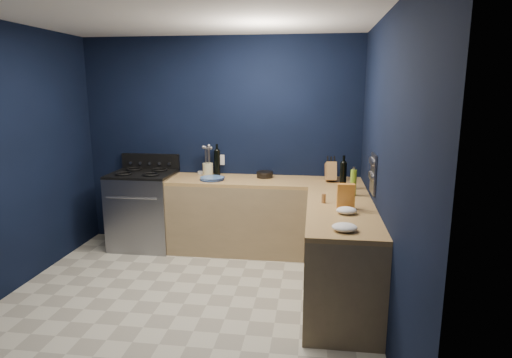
% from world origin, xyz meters
% --- Properties ---
extents(floor, '(3.50, 3.50, 0.02)m').
position_xyz_m(floor, '(0.00, 0.00, -0.01)').
color(floor, '#B8B4A0').
rests_on(floor, ground).
extents(ceiling, '(3.50, 3.50, 0.02)m').
position_xyz_m(ceiling, '(0.00, 0.00, 2.61)').
color(ceiling, silver).
rests_on(ceiling, ground).
extents(wall_back, '(3.50, 0.02, 2.60)m').
position_xyz_m(wall_back, '(0.00, 1.76, 1.30)').
color(wall_back, black).
rests_on(wall_back, ground).
extents(wall_right, '(0.02, 3.50, 2.60)m').
position_xyz_m(wall_right, '(1.76, 0.00, 1.30)').
color(wall_right, black).
rests_on(wall_right, ground).
extents(wall_front, '(3.50, 0.02, 2.60)m').
position_xyz_m(wall_front, '(0.00, -1.76, 1.30)').
color(wall_front, black).
rests_on(wall_front, ground).
extents(cab_back, '(2.30, 0.63, 0.86)m').
position_xyz_m(cab_back, '(0.60, 1.44, 0.43)').
color(cab_back, '#917953').
rests_on(cab_back, floor).
extents(top_back, '(2.30, 0.63, 0.04)m').
position_xyz_m(top_back, '(0.60, 1.44, 0.88)').
color(top_back, olive).
rests_on(top_back, cab_back).
extents(cab_right, '(0.63, 1.67, 0.86)m').
position_xyz_m(cab_right, '(1.44, 0.29, 0.43)').
color(cab_right, '#917953').
rests_on(cab_right, floor).
extents(top_right, '(0.63, 1.67, 0.04)m').
position_xyz_m(top_right, '(1.44, 0.29, 0.88)').
color(top_right, olive).
rests_on(top_right, cab_right).
extents(gas_range, '(0.76, 0.66, 0.92)m').
position_xyz_m(gas_range, '(-0.93, 1.42, 0.46)').
color(gas_range, gray).
rests_on(gas_range, floor).
extents(oven_door, '(0.59, 0.02, 0.42)m').
position_xyz_m(oven_door, '(-0.93, 1.10, 0.45)').
color(oven_door, black).
rests_on(oven_door, gas_range).
extents(cooktop, '(0.76, 0.66, 0.03)m').
position_xyz_m(cooktop, '(-0.93, 1.42, 0.94)').
color(cooktop, black).
rests_on(cooktop, gas_range).
extents(backguard, '(0.76, 0.06, 0.20)m').
position_xyz_m(backguard, '(-0.93, 1.72, 1.04)').
color(backguard, black).
rests_on(backguard, gas_range).
extents(spice_panel, '(0.02, 0.28, 0.38)m').
position_xyz_m(spice_panel, '(1.74, 0.55, 1.18)').
color(spice_panel, gray).
rests_on(spice_panel, wall_right).
extents(wall_outlet, '(0.09, 0.02, 0.13)m').
position_xyz_m(wall_outlet, '(0.00, 1.74, 1.08)').
color(wall_outlet, white).
rests_on(wall_outlet, wall_back).
extents(plate_stack, '(0.36, 0.36, 0.04)m').
position_xyz_m(plate_stack, '(-0.03, 1.34, 0.92)').
color(plate_stack, '#42539D').
rests_on(plate_stack, top_back).
extents(ramekin, '(0.09, 0.09, 0.03)m').
position_xyz_m(ramekin, '(-0.25, 1.69, 0.92)').
color(ramekin, white).
rests_on(ramekin, top_back).
extents(utensil_crock, '(0.16, 0.16, 0.16)m').
position_xyz_m(utensil_crock, '(-0.14, 1.58, 0.98)').
color(utensil_crock, beige).
rests_on(utensil_crock, top_back).
extents(wine_bottle_back, '(0.10, 0.10, 0.31)m').
position_xyz_m(wine_bottle_back, '(-0.03, 1.65, 1.06)').
color(wine_bottle_back, black).
rests_on(wine_bottle_back, top_back).
extents(lemon_basket, '(0.21, 0.21, 0.07)m').
position_xyz_m(lemon_basket, '(0.58, 1.57, 0.94)').
color(lemon_basket, black).
rests_on(lemon_basket, top_back).
extents(knife_block, '(0.14, 0.26, 0.27)m').
position_xyz_m(knife_block, '(1.37, 1.48, 1.01)').
color(knife_block, olive).
rests_on(knife_block, top_back).
extents(wine_bottle_right, '(0.09, 0.09, 0.29)m').
position_xyz_m(wine_bottle_right, '(1.49, 1.06, 1.05)').
color(wine_bottle_right, black).
rests_on(wine_bottle_right, top_right).
extents(oil_bottle, '(0.08, 0.08, 0.27)m').
position_xyz_m(oil_bottle, '(1.58, 0.79, 1.03)').
color(oil_bottle, '#77A524').
rests_on(oil_bottle, top_right).
extents(spice_jar_near, '(0.04, 0.04, 0.09)m').
position_xyz_m(spice_jar_near, '(1.27, 0.46, 0.94)').
color(spice_jar_near, olive).
rests_on(spice_jar_near, top_right).
extents(spice_jar_far, '(0.05, 0.05, 0.09)m').
position_xyz_m(spice_jar_far, '(1.51, 0.62, 0.95)').
color(spice_jar_far, olive).
rests_on(spice_jar_far, top_right).
extents(crouton_bag, '(0.16, 0.08, 0.23)m').
position_xyz_m(crouton_bag, '(1.47, 0.28, 1.02)').
color(crouton_bag, '#A3262C').
rests_on(crouton_bag, top_right).
extents(towel_front, '(0.19, 0.17, 0.06)m').
position_xyz_m(towel_front, '(1.47, 0.12, 0.93)').
color(towel_front, white).
rests_on(towel_front, top_right).
extents(towel_end, '(0.22, 0.21, 0.06)m').
position_xyz_m(towel_end, '(1.42, -0.35, 0.93)').
color(towel_end, white).
rests_on(towel_end, top_right).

